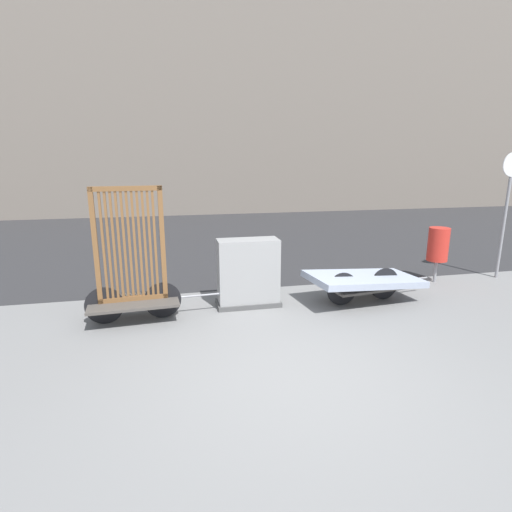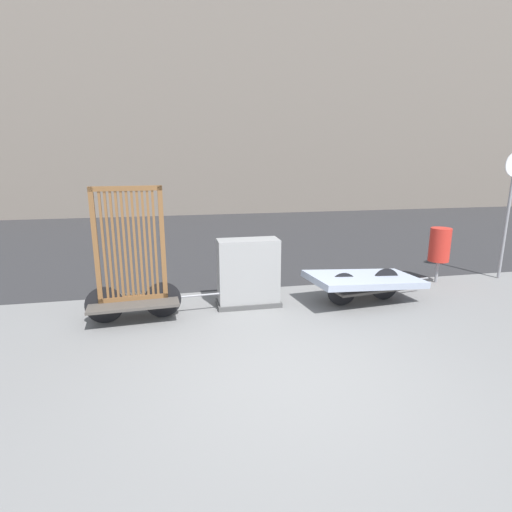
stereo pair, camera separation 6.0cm
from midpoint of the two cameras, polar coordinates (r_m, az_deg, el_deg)
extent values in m
plane|color=slate|center=(4.77, 5.75, -16.80)|extent=(60.00, 60.00, 0.00)
cube|color=#2D2D30|center=(12.78, -5.78, 2.71)|extent=(56.00, 10.70, 0.01)
cube|color=slate|center=(20.16, -8.63, 23.13)|extent=(48.00, 4.00, 11.57)
cube|color=#4C4742|center=(6.41, -16.75, -6.19)|extent=(1.37, 0.85, 0.04)
cylinder|color=black|center=(6.41, -12.90, -6.11)|extent=(0.57, 0.07, 0.57)
cylinder|color=black|center=(6.44, -20.56, -6.57)|extent=(0.57, 0.07, 0.57)
cylinder|color=gray|center=(6.45, -7.74, -5.58)|extent=(0.70, 0.08, 0.03)
cube|color=brown|center=(6.39, -16.79, -5.73)|extent=(1.02, 0.14, 0.07)
cube|color=brown|center=(6.06, -17.86, 9.17)|extent=(1.02, 0.14, 0.07)
cube|color=brown|center=(6.21, -21.67, 1.24)|extent=(0.07, 0.07, 1.72)
cube|color=brown|center=(6.17, -12.92, 1.81)|extent=(0.07, 0.07, 1.72)
cube|color=brown|center=(6.20, -20.68, 1.31)|extent=(0.04, 0.05, 1.65)
cube|color=brown|center=(6.19, -20.01, 1.35)|extent=(0.04, 0.05, 1.65)
cube|color=brown|center=(6.18, -19.33, 1.40)|extent=(0.04, 0.05, 1.65)
cube|color=brown|center=(6.18, -18.66, 1.44)|extent=(0.04, 0.05, 1.65)
cube|color=brown|center=(6.18, -17.98, 1.48)|extent=(0.04, 0.05, 1.65)
cube|color=brown|center=(6.17, -17.31, 1.53)|extent=(0.04, 0.05, 1.65)
cube|color=brown|center=(6.17, -16.63, 1.57)|extent=(0.04, 0.05, 1.65)
cube|color=brown|center=(6.17, -15.95, 1.62)|extent=(0.04, 0.05, 1.65)
cube|color=brown|center=(6.17, -15.28, 1.66)|extent=(0.04, 0.05, 1.65)
cube|color=brown|center=(6.17, -14.60, 1.70)|extent=(0.04, 0.05, 1.65)
cube|color=brown|center=(6.17, -13.92, 1.74)|extent=(0.04, 0.05, 1.65)
cube|color=#4C4742|center=(7.13, 15.47, -4.09)|extent=(1.41, 0.94, 0.04)
cylinder|color=black|center=(7.38, 18.20, -3.84)|extent=(0.56, 0.11, 0.57)
cylinder|color=black|center=(6.90, 12.52, -4.66)|extent=(0.56, 0.11, 0.57)
cylinder|color=gray|center=(7.73, 21.63, -3.18)|extent=(0.70, 0.12, 0.03)
cube|color=#9EA8BC|center=(7.09, 15.52, -3.21)|extent=(2.08, 1.21, 0.26)
cube|color=#4C4C4C|center=(6.83, -0.83, -6.69)|extent=(1.07, 0.49, 0.08)
cube|color=gray|center=(6.66, -0.85, -2.42)|extent=(1.01, 0.43, 1.14)
cylinder|color=gray|center=(8.79, 24.60, -2.05)|extent=(0.06, 0.06, 0.45)
cylinder|color=red|center=(8.67, 24.96, 1.48)|extent=(0.40, 0.40, 0.66)
cylinder|color=gray|center=(9.54, 32.42, 4.85)|extent=(0.06, 0.06, 2.61)
camera|label=1|loc=(0.03, -89.73, 0.07)|focal=28.00mm
camera|label=2|loc=(0.03, 90.27, -0.07)|focal=28.00mm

